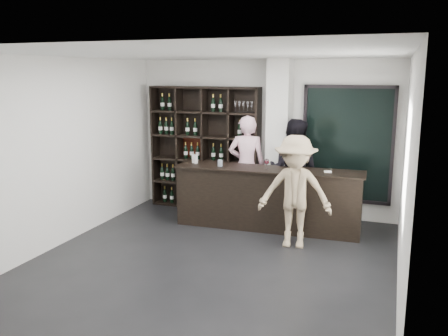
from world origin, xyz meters
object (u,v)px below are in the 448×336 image
at_px(tasting_counter, 268,198).
at_px(customer, 295,192).
at_px(taster_pink, 247,166).
at_px(taster_black, 293,171).
at_px(wine_shelf, 205,148).

distance_m(tasting_counter, customer, 0.99).
relative_size(tasting_counter, taster_pink, 1.70).
bearing_deg(customer, tasting_counter, 125.24).
bearing_deg(taster_pink, taster_black, 158.81).
height_order(tasting_counter, taster_pink, taster_pink).
bearing_deg(taster_black, wine_shelf, -5.65).
relative_size(tasting_counter, taster_black, 1.72).
distance_m(wine_shelf, tasting_counter, 1.83).
height_order(taster_black, customer, taster_black).
xyz_separation_m(tasting_counter, customer, (0.61, -0.70, 0.34)).
height_order(wine_shelf, tasting_counter, wine_shelf).
bearing_deg(wine_shelf, taster_pink, -10.22).
bearing_deg(wine_shelf, taster_black, -9.25).
distance_m(wine_shelf, taster_pink, 0.96).
distance_m(tasting_counter, taster_pink, 0.97).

